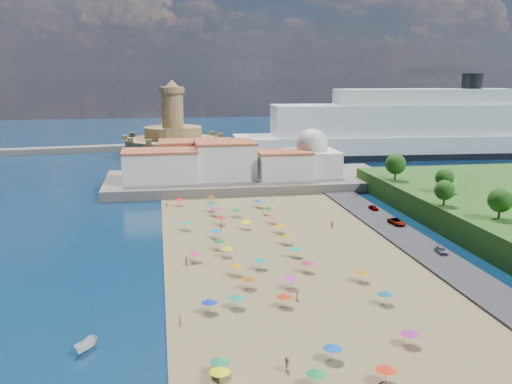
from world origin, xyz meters
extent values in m
plane|color=#071938|center=(0.00, 0.00, 0.00)|extent=(700.00, 700.00, 0.00)
cube|color=#59544C|center=(10.00, 73.00, 1.50)|extent=(90.00, 36.00, 3.00)
cube|color=#59544C|center=(-12.00, 108.00, 1.20)|extent=(18.00, 70.00, 2.40)
cube|color=silver|center=(-18.00, 69.00, 7.50)|extent=(22.00, 14.00, 9.00)
cube|color=silver|center=(2.00, 71.00, 8.50)|extent=(18.00, 16.00, 11.00)
cube|color=silver|center=(20.00, 67.00, 7.00)|extent=(16.00, 12.00, 8.00)
cube|color=silver|center=(-6.00, 83.00, 8.00)|extent=(24.00, 14.00, 10.00)
cube|color=silver|center=(30.00, 71.00, 7.00)|extent=(16.00, 16.00, 8.00)
sphere|color=silver|center=(30.00, 71.00, 13.00)|extent=(10.00, 10.00, 10.00)
cylinder|color=silver|center=(30.00, 71.00, 16.80)|extent=(1.20, 1.20, 1.60)
cylinder|color=#A58D52|center=(-12.00, 138.00, 4.00)|extent=(40.00, 40.00, 8.00)
cylinder|color=#A58D52|center=(-12.00, 138.00, 10.50)|extent=(24.00, 24.00, 5.00)
cylinder|color=#A58D52|center=(-12.00, 138.00, 20.00)|extent=(9.00, 9.00, 14.00)
cylinder|color=#A58D52|center=(-12.00, 138.00, 28.20)|extent=(10.40, 10.40, 2.40)
cone|color=#A58D52|center=(-12.00, 138.00, 30.90)|extent=(6.00, 6.00, 3.00)
cube|color=black|center=(91.87, 122.43, 1.29)|extent=(160.82, 31.97, 2.57)
cube|color=white|center=(91.87, 122.43, 4.76)|extent=(159.80, 31.52, 9.53)
cube|color=white|center=(91.87, 122.43, 15.88)|extent=(127.86, 25.64, 12.70)
cube|color=white|center=(91.87, 122.43, 25.41)|extent=(74.78, 18.65, 6.35)
cylinder|color=black|center=(113.02, 121.33, 31.76)|extent=(8.47, 8.47, 6.35)
cylinder|color=gray|center=(-4.85, 34.44, 1.25)|extent=(0.07, 0.07, 2.00)
cone|color=#A32366|center=(-4.85, 34.44, 2.15)|extent=(2.50, 2.50, 0.60)
cylinder|color=gray|center=(8.03, 16.29, 1.25)|extent=(0.07, 0.07, 2.00)
cone|color=orange|center=(8.03, 16.29, 2.15)|extent=(2.50, 2.50, 0.60)
cylinder|color=gray|center=(0.45, 32.56, 1.25)|extent=(0.07, 0.07, 2.00)
cone|color=#17811F|center=(0.45, 32.56, 2.15)|extent=(2.50, 2.50, 0.60)
cylinder|color=gray|center=(13.61, -38.91, 1.25)|extent=(0.07, 0.07, 2.00)
cone|color=#9D2184|center=(13.61, -38.91, 2.15)|extent=(2.50, 2.50, 0.60)
cylinder|color=gray|center=(2.79, -16.51, 1.25)|extent=(0.07, 0.07, 2.00)
cone|color=#B426A3|center=(2.79, -16.51, 2.15)|extent=(2.50, 2.50, 0.60)
cylinder|color=gray|center=(-13.32, 46.95, 1.25)|extent=(0.07, 0.07, 2.00)
cone|color=red|center=(-13.32, 46.95, 2.15)|extent=(2.50, 2.50, 0.60)
cylinder|color=gray|center=(15.55, -15.53, 1.25)|extent=(0.07, 0.07, 2.00)
cone|color=#A0700E|center=(15.55, -15.53, 2.15)|extent=(2.50, 2.50, 0.60)
cylinder|color=gray|center=(-5.28, 39.18, 1.25)|extent=(0.07, 0.07, 2.00)
cone|color=#1177A1|center=(-5.28, 39.18, 2.15)|extent=(2.50, 2.50, 0.60)
cylinder|color=gray|center=(7.96, 25.01, 1.25)|extent=(0.07, 0.07, 2.00)
cone|color=#C8680A|center=(7.96, 25.01, 2.15)|extent=(2.50, 2.50, 0.60)
cylinder|color=gray|center=(-12.11, -44.31, 1.25)|extent=(0.07, 0.07, 2.00)
cone|color=#DCE50C|center=(-12.11, -44.31, 2.15)|extent=(2.50, 2.50, 0.60)
cylinder|color=gray|center=(-4.24, 25.60, 1.25)|extent=(0.07, 0.07, 2.00)
cone|color=red|center=(-4.24, 25.60, 2.15)|extent=(2.50, 2.50, 0.60)
cylinder|color=gray|center=(0.11, -23.72, 1.25)|extent=(0.07, 0.07, 2.00)
cone|color=#BC2F0F|center=(0.11, -23.72, 2.15)|extent=(2.50, 2.50, 0.60)
cylinder|color=gray|center=(-5.79, 1.83, 1.25)|extent=(0.07, 0.07, 2.00)
cone|color=yellow|center=(-5.79, 1.83, 2.15)|extent=(2.50, 2.50, 0.60)
cylinder|color=gray|center=(-6.60, 14.72, 1.25)|extent=(0.07, 0.07, 2.00)
cone|color=#0D66B5|center=(-6.60, 14.72, 2.15)|extent=(2.50, 2.50, 0.60)
cylinder|color=gray|center=(-11.93, -0.26, 1.25)|extent=(0.07, 0.07, 2.00)
cone|color=#C72A6F|center=(-11.93, -0.26, 2.15)|extent=(2.50, 2.50, 0.60)
cylinder|color=gray|center=(-5.48, -8.75, 1.25)|extent=(0.07, 0.07, 2.00)
cone|color=orange|center=(-5.48, -8.75, 2.15)|extent=(2.50, 2.50, 0.60)
cylinder|color=gray|center=(7.49, -9.27, 1.25)|extent=(0.07, 0.07, 2.00)
cone|color=#9F224E|center=(7.49, -9.27, 2.15)|extent=(2.50, 2.50, 0.60)
cylinder|color=gray|center=(7.48, -0.73, 1.25)|extent=(0.07, 0.07, 2.00)
cone|color=#0E8474|center=(7.48, -0.73, 2.15)|extent=(2.50, 2.50, 0.60)
cylinder|color=gray|center=(-7.23, -22.95, 1.25)|extent=(0.07, 0.07, 2.00)
cone|color=#0F8A73|center=(-7.23, -22.95, 2.15)|extent=(2.50, 2.50, 0.60)
cylinder|color=gray|center=(2.40, -41.05, 1.25)|extent=(0.07, 0.07, 2.00)
cone|color=#0D4FAC|center=(2.40, -41.05, 2.15)|extent=(2.50, 2.50, 0.60)
cylinder|color=gray|center=(15.74, -25.45, 1.25)|extent=(0.07, 0.07, 2.00)
cone|color=#0D5978|center=(15.74, -25.45, 2.15)|extent=(2.50, 2.50, 0.60)
cylinder|color=gray|center=(6.95, -47.14, 1.25)|extent=(0.07, 0.07, 2.00)
cone|color=red|center=(6.95, -47.14, 2.15)|extent=(2.50, 2.50, 0.60)
cylinder|color=gray|center=(8.42, 32.84, 1.25)|extent=(0.07, 0.07, 2.00)
cone|color=#1C7214|center=(8.42, 32.84, 2.15)|extent=(2.50, 2.50, 0.60)
cylinder|color=gray|center=(-12.56, 22.32, 1.25)|extent=(0.07, 0.07, 2.00)
cone|color=teal|center=(-12.56, 22.32, 2.15)|extent=(2.50, 2.50, 0.60)
cylinder|color=gray|center=(-4.37, 49.32, 1.25)|extent=(0.07, 0.07, 2.00)
cone|color=brown|center=(-4.37, 49.32, 2.15)|extent=(2.50, 2.50, 0.60)
cylinder|color=gray|center=(-11.86, -42.01, 1.25)|extent=(0.07, 0.07, 2.00)
cone|color=#168047|center=(-11.86, -42.01, 2.15)|extent=(2.50, 2.50, 0.60)
cylinder|color=gray|center=(1.06, 20.87, 1.25)|extent=(0.07, 0.07, 2.00)
cone|color=#FFF40D|center=(1.06, 20.87, 2.15)|extent=(2.50, 2.50, 0.60)
cylinder|color=gray|center=(-6.75, 6.73, 1.25)|extent=(0.07, 0.07, 2.00)
cone|color=#126526|center=(-6.75, 6.73, 2.15)|extent=(2.50, 2.50, 0.60)
cylinder|color=gray|center=(-1.32, -46.63, 1.25)|extent=(0.07, 0.07, 2.00)
cone|color=#16803D|center=(-1.32, -46.63, 2.15)|extent=(2.50, 2.50, 0.60)
cylinder|color=gray|center=(-11.50, -24.02, 1.25)|extent=(0.07, 0.07, 2.00)
cone|color=#0B279A|center=(-11.50, -24.02, 2.15)|extent=(2.50, 2.50, 0.60)
cylinder|color=gray|center=(-4.07, -15.43, 1.25)|extent=(0.07, 0.07, 2.00)
cone|color=#81500B|center=(-4.07, -15.43, 2.15)|extent=(2.50, 2.50, 0.60)
cylinder|color=gray|center=(-0.58, -6.46, 1.25)|extent=(0.07, 0.07, 2.00)
cone|color=#0E867E|center=(-0.58, -6.46, 2.15)|extent=(2.50, 2.50, 0.60)
cylinder|color=gray|center=(7.44, 8.07, 1.25)|extent=(0.07, 0.07, 2.00)
cone|color=#957E0D|center=(7.44, 8.07, 2.15)|extent=(2.50, 2.50, 0.60)
cylinder|color=gray|center=(7.41, 41.43, 1.25)|extent=(0.07, 0.07, 2.00)
cone|color=#0E42BE|center=(7.41, 41.43, 2.15)|extent=(2.50, 2.50, 0.60)
imported|color=tan|center=(7.82, 36.63, 1.04)|extent=(1.15, 1.12, 1.58)
imported|color=tan|center=(-4.66, 22.73, 1.19)|extent=(1.07, 0.92, 1.88)
imported|color=tan|center=(-16.60, 45.03, 1.05)|extent=(1.01, 0.59, 1.61)
imported|color=tan|center=(-3.80, -42.59, 1.18)|extent=(1.17, 1.81, 1.86)
imported|color=tan|center=(8.31, 6.13, 1.03)|extent=(0.52, 0.65, 1.57)
imported|color=tan|center=(2.61, -21.80, 1.11)|extent=(0.70, 0.93, 1.73)
imported|color=tan|center=(20.70, 18.37, 1.12)|extent=(1.01, 1.69, 1.74)
imported|color=tan|center=(-13.72, -1.86, 1.15)|extent=(0.99, 1.08, 1.80)
imported|color=tan|center=(-16.05, -27.96, 1.20)|extent=(0.61, 0.78, 1.90)
imported|color=white|center=(-28.40, -32.86, 0.79)|extent=(3.46, 4.31, 1.59)
imported|color=gray|center=(36.00, 31.77, 1.31)|extent=(1.85, 3.70, 1.21)
imported|color=gray|center=(36.00, 17.16, 1.42)|extent=(3.09, 5.44, 1.43)
imported|color=gray|center=(36.00, -4.46, 1.30)|extent=(2.13, 4.27, 1.19)
cylinder|color=#382314|center=(50.42, -0.46, 7.41)|extent=(0.50, 0.50, 2.81)
sphere|color=#14380F|center=(50.42, -0.46, 9.94)|extent=(5.07, 5.07, 5.07)
cylinder|color=#382314|center=(45.05, 12.65, 7.26)|extent=(0.50, 0.50, 2.53)
sphere|color=#14380F|center=(45.05, 12.65, 9.54)|extent=(4.55, 4.55, 4.55)
cylinder|color=#382314|center=(52.25, 26.33, 7.29)|extent=(0.50, 0.50, 2.58)
sphere|color=#14380F|center=(52.25, 26.33, 9.62)|extent=(4.65, 4.65, 4.65)
cylinder|color=#382314|center=(46.68, 43.75, 7.60)|extent=(0.50, 0.50, 3.21)
sphere|color=#14380F|center=(46.68, 43.75, 10.49)|extent=(5.77, 5.77, 5.77)
camera|label=1|loc=(-18.13, -104.04, 35.78)|focal=40.00mm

